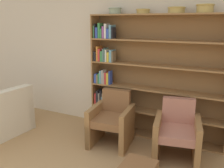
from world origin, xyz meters
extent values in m
cube|color=beige|center=(0.00, 2.86, 1.38)|extent=(12.00, 0.06, 2.75)
cube|color=olive|center=(-0.68, 2.67, 1.06)|extent=(0.02, 0.30, 2.12)
cube|color=olive|center=(0.50, 2.67, 2.10)|extent=(2.32, 0.30, 0.03)
cube|color=olive|center=(0.50, 2.67, 0.01)|extent=(2.32, 0.30, 0.03)
cube|color=brown|center=(0.50, 2.81, 1.06)|extent=(2.32, 0.01, 2.12)
cube|color=#B2A899|center=(-0.64, 2.60, 0.12)|extent=(0.02, 0.13, 0.18)
cube|color=#B2A899|center=(-0.62, 2.60, 0.12)|extent=(0.02, 0.13, 0.18)
cube|color=#7F6B4C|center=(-0.59, 2.61, 0.15)|extent=(0.03, 0.15, 0.25)
cube|color=#334CB2|center=(-0.55, 2.62, 0.15)|extent=(0.04, 0.18, 0.25)
cube|color=white|center=(-0.51, 2.62, 0.13)|extent=(0.03, 0.17, 0.22)
cube|color=#4C756B|center=(-0.48, 2.63, 0.12)|extent=(0.02, 0.19, 0.18)
cube|color=#7F6B4C|center=(-0.44, 2.61, 0.11)|extent=(0.04, 0.14, 0.18)
cube|color=#B2A899|center=(-0.40, 2.61, 0.14)|extent=(0.03, 0.14, 0.23)
cube|color=black|center=(-0.37, 2.63, 0.16)|extent=(0.02, 0.18, 0.27)
cube|color=orange|center=(-0.35, 2.62, 0.14)|extent=(0.02, 0.17, 0.24)
cube|color=olive|center=(0.50, 2.67, 0.45)|extent=(2.32, 0.30, 0.03)
cube|color=red|center=(-0.63, 2.63, 0.57)|extent=(0.03, 0.19, 0.21)
cube|color=black|center=(-0.59, 2.62, 0.60)|extent=(0.04, 0.16, 0.27)
cube|color=#B2A899|center=(-0.55, 2.62, 0.57)|extent=(0.02, 0.17, 0.22)
cube|color=black|center=(-0.52, 2.62, 0.60)|extent=(0.03, 0.17, 0.27)
cube|color=#669EB2|center=(-0.49, 2.64, 0.54)|extent=(0.02, 0.20, 0.16)
cube|color=#B2A899|center=(-0.47, 2.62, 0.58)|extent=(0.02, 0.17, 0.23)
cube|color=#B2A899|center=(-0.44, 2.63, 0.57)|extent=(0.03, 0.19, 0.20)
cube|color=#334CB2|center=(-0.41, 2.62, 0.56)|extent=(0.02, 0.17, 0.19)
cube|color=gold|center=(-0.37, 2.62, 0.57)|extent=(0.04, 0.16, 0.21)
cube|color=#669EB2|center=(-0.32, 2.60, 0.58)|extent=(0.03, 0.12, 0.24)
cube|color=gold|center=(-0.28, 2.61, 0.56)|extent=(0.03, 0.15, 0.19)
cube|color=red|center=(-0.25, 2.60, 0.59)|extent=(0.03, 0.13, 0.25)
cube|color=#7F6B4C|center=(-0.21, 2.62, 0.57)|extent=(0.04, 0.16, 0.21)
cube|color=#994C99|center=(-0.18, 2.61, 0.57)|extent=(0.02, 0.14, 0.22)
cube|color=#B2A899|center=(-0.15, 2.63, 0.57)|extent=(0.02, 0.19, 0.22)
cube|color=#669EB2|center=(-0.12, 2.63, 0.59)|extent=(0.03, 0.19, 0.25)
cube|color=olive|center=(0.50, 2.67, 0.86)|extent=(2.32, 0.30, 0.02)
cube|color=#334CB2|center=(-0.62, 2.61, 0.96)|extent=(0.04, 0.15, 0.17)
cube|color=#7F6B4C|center=(-0.58, 2.60, 0.96)|extent=(0.03, 0.13, 0.16)
cube|color=#388C47|center=(-0.55, 2.60, 0.97)|extent=(0.02, 0.13, 0.19)
cube|color=#669EB2|center=(-0.52, 2.62, 0.99)|extent=(0.04, 0.17, 0.24)
cube|color=#B2A899|center=(-0.47, 2.60, 1.00)|extent=(0.03, 0.13, 0.25)
cube|color=#B2A899|center=(-0.44, 2.61, 0.98)|extent=(0.02, 0.14, 0.21)
cube|color=red|center=(-0.41, 2.61, 0.98)|extent=(0.03, 0.14, 0.22)
cube|color=gold|center=(-0.37, 2.61, 0.98)|extent=(0.04, 0.15, 0.21)
cube|color=#334CB2|center=(-0.33, 2.60, 1.00)|extent=(0.02, 0.12, 0.25)
cube|color=olive|center=(0.50, 2.67, 1.28)|extent=(2.32, 0.30, 0.02)
cube|color=black|center=(-0.62, 2.63, 1.38)|extent=(0.04, 0.19, 0.17)
cube|color=orange|center=(-0.58, 2.63, 1.42)|extent=(0.03, 0.19, 0.27)
cube|color=red|center=(-0.54, 2.63, 1.40)|extent=(0.04, 0.18, 0.22)
cube|color=#388C47|center=(-0.49, 2.63, 1.38)|extent=(0.04, 0.18, 0.18)
cube|color=#4C756B|center=(-0.45, 2.62, 1.40)|extent=(0.03, 0.16, 0.23)
cube|color=#4C756B|center=(-0.43, 2.61, 1.41)|extent=(0.02, 0.15, 0.25)
cube|color=white|center=(-0.40, 2.62, 1.40)|extent=(0.03, 0.16, 0.22)
cube|color=gold|center=(-0.36, 2.60, 1.38)|extent=(0.04, 0.13, 0.18)
cube|color=#669EB2|center=(-0.31, 2.64, 1.40)|extent=(0.04, 0.20, 0.21)
cube|color=#7F6B4C|center=(-0.27, 2.61, 1.39)|extent=(0.02, 0.15, 0.20)
cube|color=olive|center=(0.50, 2.67, 1.69)|extent=(2.32, 0.30, 0.02)
cube|color=#388C47|center=(-0.64, 2.64, 1.81)|extent=(0.02, 0.20, 0.22)
cube|color=black|center=(-0.62, 2.62, 1.83)|extent=(0.02, 0.16, 0.25)
cube|color=#334CB2|center=(-0.58, 2.62, 1.80)|extent=(0.04, 0.16, 0.19)
cube|color=#388C47|center=(-0.53, 2.60, 1.83)|extent=(0.04, 0.13, 0.26)
cube|color=#388C47|center=(-0.49, 2.62, 1.79)|extent=(0.03, 0.16, 0.17)
cube|color=#994C99|center=(-0.45, 2.61, 1.81)|extent=(0.04, 0.15, 0.21)
cube|color=white|center=(-0.41, 2.62, 1.83)|extent=(0.04, 0.16, 0.25)
cube|color=#334CB2|center=(-0.36, 2.61, 1.79)|extent=(0.04, 0.14, 0.17)
cube|color=#669EB2|center=(-0.31, 2.63, 1.82)|extent=(0.04, 0.19, 0.23)
cube|color=black|center=(-0.27, 2.61, 1.80)|extent=(0.02, 0.14, 0.19)
cylinder|color=gray|center=(-0.28, 2.67, 2.16)|extent=(0.21, 0.21, 0.10)
torus|color=gray|center=(-0.28, 2.67, 2.21)|extent=(0.23, 0.23, 0.02)
cylinder|color=tan|center=(0.24, 2.67, 2.15)|extent=(0.21, 0.21, 0.07)
torus|color=tan|center=(0.24, 2.67, 2.18)|extent=(0.23, 0.23, 0.02)
cylinder|color=tan|center=(0.78, 2.67, 2.16)|extent=(0.25, 0.25, 0.09)
torus|color=tan|center=(0.78, 2.67, 2.20)|extent=(0.27, 0.27, 0.02)
cylinder|color=tan|center=(1.19, 2.67, 2.17)|extent=(0.24, 0.24, 0.12)
torus|color=tan|center=(1.19, 2.67, 2.23)|extent=(0.26, 0.26, 0.02)
cube|color=beige|center=(-2.09, 1.94, 0.30)|extent=(0.91, 0.17, 0.60)
cube|color=olive|center=(0.28, 1.80, 0.20)|extent=(0.08, 0.08, 0.40)
cube|color=olive|center=(-0.28, 1.73, 0.20)|extent=(0.08, 0.08, 0.40)
cube|color=olive|center=(0.20, 2.41, 0.20)|extent=(0.08, 0.08, 0.40)
cube|color=olive|center=(-0.37, 2.33, 0.20)|extent=(0.08, 0.08, 0.40)
cube|color=brown|center=(-0.04, 2.07, 0.43)|extent=(0.56, 0.70, 0.12)
cube|color=brown|center=(-0.08, 2.35, 0.66)|extent=(0.49, 0.18, 0.41)
cube|color=olive|center=(0.23, 2.11, 0.32)|extent=(0.17, 0.68, 0.64)
cube|color=olive|center=(-0.32, 2.03, 0.32)|extent=(0.17, 0.68, 0.64)
cube|color=olive|center=(1.37, 1.83, 0.20)|extent=(0.08, 0.08, 0.40)
cube|color=olive|center=(0.82, 1.71, 0.20)|extent=(0.08, 0.08, 0.40)
cube|color=olive|center=(1.25, 2.42, 0.20)|extent=(0.08, 0.08, 0.40)
cube|color=olive|center=(0.69, 2.31, 0.20)|extent=(0.08, 0.08, 0.40)
cube|color=#B2705B|center=(1.03, 2.07, 0.43)|extent=(0.60, 0.72, 0.12)
cube|color=#B2705B|center=(0.98, 2.34, 0.66)|extent=(0.49, 0.21, 0.41)
cube|color=olive|center=(1.31, 2.12, 0.32)|extent=(0.22, 0.68, 0.64)
cube|color=olive|center=(0.76, 2.01, 0.32)|extent=(0.22, 0.68, 0.64)
cube|color=olive|center=(0.59, 1.40, 0.13)|extent=(0.04, 0.04, 0.25)
cube|color=brown|center=(0.77, 1.22, 0.28)|extent=(0.40, 0.40, 0.06)
camera|label=1|loc=(1.71, -1.32, 2.00)|focal=40.00mm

